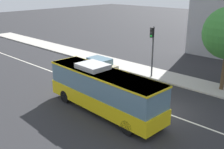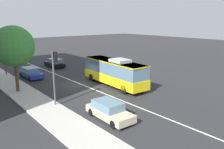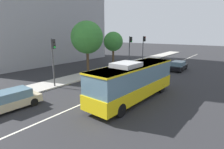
{
  "view_description": "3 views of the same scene",
  "coord_description": "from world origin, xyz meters",
  "views": [
    {
      "loc": [
        9.57,
        -15.69,
        9.07
      ],
      "look_at": [
        -5.19,
        0.11,
        1.7
      ],
      "focal_mm": 42.83,
      "sensor_mm": 36.0,
      "label": 1
    },
    {
      "loc": [
        -24.31,
        14.62,
        7.91
      ],
      "look_at": [
        -5.26,
        -0.91,
        2.08
      ],
      "focal_mm": 36.88,
      "sensor_mm": 36.0,
      "label": 2
    },
    {
      "loc": [
        -16.18,
        -10.15,
        5.72
      ],
      "look_at": [
        -4.58,
        -1.59,
        2.35
      ],
      "focal_mm": 28.4,
      "sensor_mm": 36.0,
      "label": 3
    }
  ],
  "objects": [
    {
      "name": "ground_plane",
      "position": [
        0.0,
        0.0,
        0.0
      ],
      "size": [
        160.0,
        160.0,
        0.0
      ],
      "primitive_type": "plane",
      "color": "#28282B"
    },
    {
      "name": "sidewalk_kerb",
      "position": [
        0.0,
        6.95,
        0.07
      ],
      "size": [
        80.0,
        3.1,
        0.14
      ],
      "primitive_type": "cube",
      "color": "#B2ADA3",
      "rests_on": "ground_plane"
    },
    {
      "name": "traffic_light_near_corner",
      "position": [
        -5.02,
        5.67,
        3.56
      ],
      "size": [
        0.34,
        0.62,
        5.2
      ],
      "rotation": [
        0.0,
        0.0,
        -1.49
      ],
      "color": "#47474C",
      "rests_on": "ground_plane"
    },
    {
      "name": "sedan_blue",
      "position": [
        7.13,
        3.63,
        0.72
      ],
      "size": [
        4.55,
        1.93,
        1.46
      ],
      "rotation": [
        0.0,
        0.0,
        3.17
      ],
      "color": "#1E3899",
      "rests_on": "ground_plane"
    },
    {
      "name": "transit_bus",
      "position": [
        -3.2,
        -2.91,
        1.81
      ],
      "size": [
        10.12,
        3.02,
        3.46
      ],
      "rotation": [
        0.0,
        0.0,
        -0.05
      ],
      "color": "yellow",
      "rests_on": "ground_plane"
    },
    {
      "name": "traffic_light_far_corner",
      "position": [
        10.8,
        5.81,
        3.56
      ],
      "size": [
        0.34,
        0.62,
        5.2
      ],
      "rotation": [
        0.0,
        0.0,
        -1.49
      ],
      "color": "#47474C",
      "rests_on": "ground_plane"
    },
    {
      "name": "street_tree_kerbside_left",
      "position": [
        1.59,
        7.18,
        5.16
      ],
      "size": [
        4.42,
        4.42,
        7.39
      ],
      "color": "#4C3823",
      "rests_on": "ground_plane"
    },
    {
      "name": "sedan_beige",
      "position": [
        -10.55,
        3.71,
        0.72
      ],
      "size": [
        4.53,
        1.89,
        1.46
      ],
      "rotation": [
        0.0,
        0.0,
        3.12
      ],
      "color": "#C6B793",
      "rests_on": "ground_plane"
    },
    {
      "name": "sedan_black",
      "position": [
        12.03,
        -2.3,
        0.72
      ],
      "size": [
        4.53,
        1.88,
        1.46
      ],
      "rotation": [
        0.0,
        0.0,
        0.02
      ],
      "color": "black",
      "rests_on": "ground_plane"
    },
    {
      "name": "lane_centre_line",
      "position": [
        0.0,
        0.0,
        0.01
      ],
      "size": [
        76.0,
        0.16,
        0.01
      ],
      "primitive_type": "cube",
      "color": "silver",
      "rests_on": "ground_plane"
    }
  ]
}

